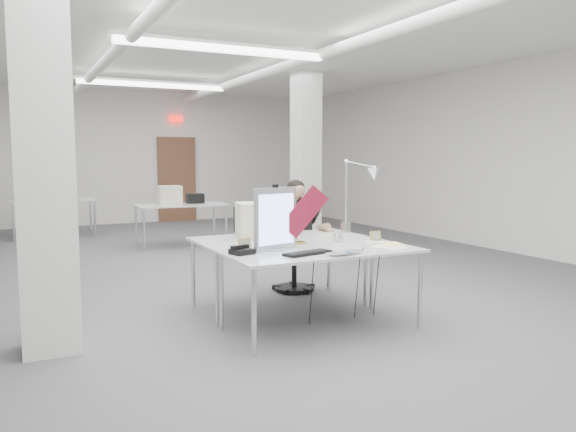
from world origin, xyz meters
The scene contains 22 objects.
room_shell centered at (0.04, 0.13, 1.69)m, with size 10.04×14.04×3.24m.
desk_main centered at (0.00, -2.50, 0.74)m, with size 1.80×0.90×0.03m, color silver.
desk_second centered at (0.00, -1.60, 0.74)m, with size 1.80×0.90×0.03m, color silver.
bg_desk_a centered at (0.20, 3.00, 0.74)m, with size 1.60×0.80×0.03m, color silver.
bg_desk_b centered at (-1.80, 5.20, 0.74)m, with size 1.60×0.80×0.03m, color silver.
office_chair centered at (0.47, -1.03, 0.53)m, with size 0.52×0.52×1.06m, color black, non-canonical shape.
seated_person centered at (0.47, -1.08, 0.90)m, with size 0.53×0.67×1.00m, color black, non-canonical shape.
monitor centered at (-0.39, -2.33, 1.04)m, with size 0.46×0.05×0.57m, color #B0B0B4.
pennant centered at (-0.11, -2.36, 1.10)m, with size 0.48×0.01×0.20m, color maroon.
keyboard centered at (-0.23, -2.66, 0.77)m, with size 0.46×0.15×0.02m, color black.
laptop centered at (0.06, -2.87, 0.77)m, with size 0.35×0.22×0.03m, color #B4B3B8.
mouse centered at (0.27, -2.72, 0.77)m, with size 0.10×0.06×0.04m, color #A4A5A9.
bankers_lamp centered at (-0.04, -2.08, 0.94)m, with size 0.32×0.13×0.36m, color #C1843C, non-canonical shape.
desk_phone centered at (-0.74, -2.39, 0.78)m, with size 0.18×0.17×0.05m, color black.
picture_frame_left centered at (-0.63, -2.18, 0.81)m, with size 0.13×0.01×0.10m, color tan.
picture_frame_right centered at (0.77, -2.25, 0.81)m, with size 0.13×0.01×0.10m, color #A68D47.
desk_clock centered at (0.39, -2.15, 0.81)m, with size 0.10×0.10×0.03m, color #A7A6AB.
paper_stack_a centered at (0.64, -2.68, 0.76)m, with size 0.20×0.29×0.01m, color white.
paper_stack_b centered at (0.78, -2.53, 0.76)m, with size 0.18×0.25×0.01m, color #FBF396.
paper_stack_c centered at (0.72, -2.32, 0.76)m, with size 0.18×0.13×0.01m, color beige.
beige_monitor centered at (-0.25, -1.55, 0.94)m, with size 0.40×0.38×0.38m, color beige.
architect_lamp centered at (0.85, -1.81, 1.19)m, with size 0.23×0.68×0.87m, color silver, non-canonical shape.
Camera 1 is at (-2.54, -6.95, 1.61)m, focal length 35.00 mm.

